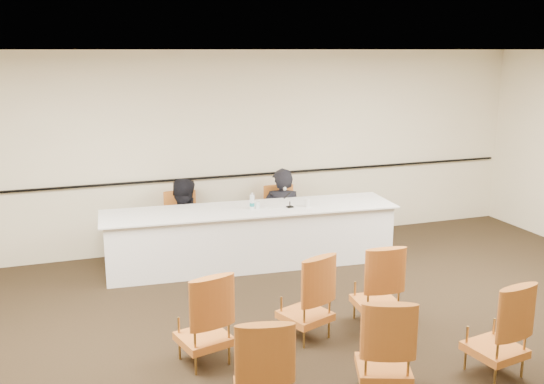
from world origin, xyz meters
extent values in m
plane|color=black|center=(0.00, 0.00, 0.00)|extent=(10.00, 10.00, 0.00)
plane|color=white|center=(0.00, 0.00, 3.00)|extent=(10.00, 10.00, 0.00)
cube|color=#F2E3BE|center=(0.00, 4.00, 1.50)|extent=(10.00, 0.04, 3.00)
cube|color=black|center=(0.00, 3.96, 1.10)|extent=(9.80, 0.04, 0.03)
imported|color=black|center=(0.74, 3.54, 0.40)|extent=(0.72, 0.59, 1.71)
imported|color=black|center=(-0.79, 3.64, 0.36)|extent=(0.91, 0.78, 1.65)
cube|color=white|center=(0.45, 2.95, 0.83)|extent=(0.31, 0.24, 0.00)
cylinder|color=white|center=(0.16, 2.93, 0.88)|extent=(0.09, 0.09, 0.10)
cylinder|color=white|center=(0.85, 2.79, 0.89)|extent=(0.11, 0.11, 0.13)
camera|label=1|loc=(-2.36, -4.87, 3.00)|focal=40.00mm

